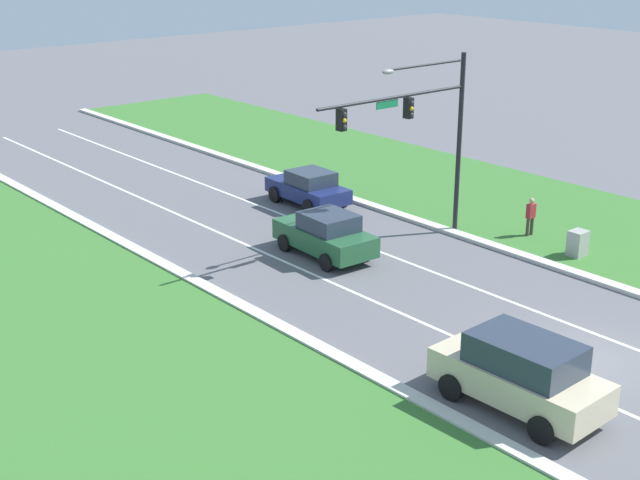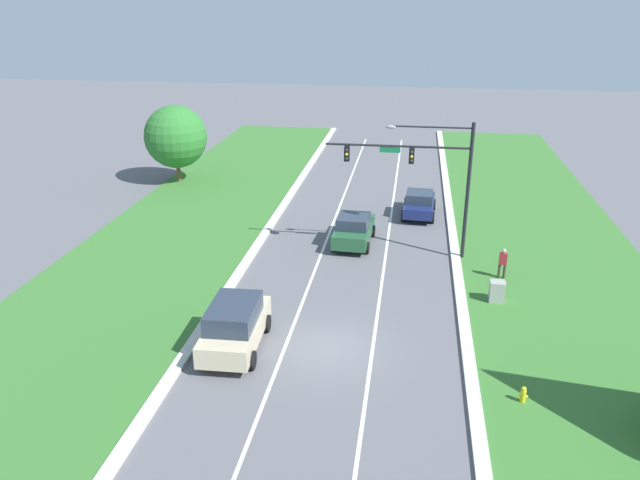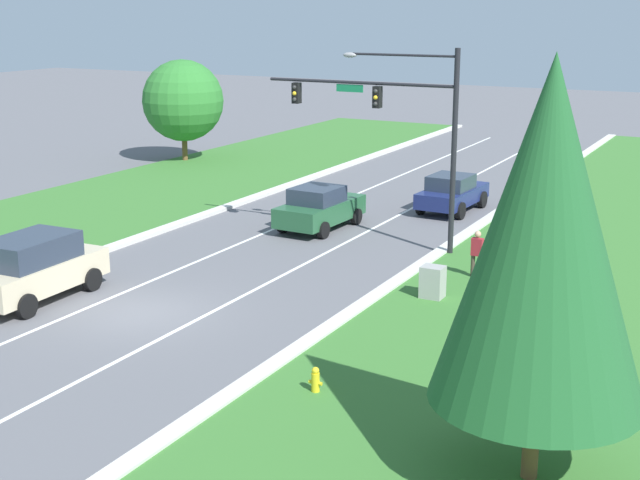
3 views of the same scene
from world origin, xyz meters
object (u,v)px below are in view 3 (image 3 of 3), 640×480
at_px(pedestrian, 477,253).
at_px(conifer_near_right_tree, 545,234).
at_px(utility_cabinet, 433,283).
at_px(forest_sedan, 319,208).
at_px(oak_near_left_tree, 183,101).
at_px(traffic_signal_mast, 397,116).
at_px(fire_hydrant, 315,381).
at_px(champagne_suv, 33,267).
at_px(navy_sedan, 452,193).

height_order(pedestrian, conifer_near_right_tree, conifer_near_right_tree).
relative_size(utility_cabinet, pedestrian, 0.65).
distance_m(forest_sedan, pedestrian, 8.82).
bearing_deg(forest_sedan, pedestrian, -22.47).
xyz_separation_m(pedestrian, oak_near_left_tree, (-22.70, 14.58, 2.64)).
bearing_deg(conifer_near_right_tree, forest_sedan, 129.27).
bearing_deg(traffic_signal_mast, utility_cabinet, -55.89).
bearing_deg(fire_hydrant, conifer_near_right_tree, -15.59).
relative_size(forest_sedan, utility_cabinet, 4.13).
xyz_separation_m(champagne_suv, fire_hydrant, (11.13, -2.13, -0.72)).
relative_size(pedestrian, oak_near_left_tree, 0.28).
xyz_separation_m(utility_cabinet, conifer_near_right_tree, (5.62, -9.48, 4.42)).
bearing_deg(traffic_signal_mast, fire_hydrant, -74.70).
xyz_separation_m(utility_cabinet, fire_hydrant, (0.07, -7.94, -0.20)).
bearing_deg(navy_sedan, conifer_near_right_tree, -64.04).
distance_m(navy_sedan, pedestrian, 10.29).
bearing_deg(oak_near_left_tree, traffic_signal_mast, -32.97).
distance_m(pedestrian, fire_hydrant, 10.67).
relative_size(conifer_near_right_tree, oak_near_left_tree, 1.38).
relative_size(traffic_signal_mast, pedestrian, 4.58).
xyz_separation_m(navy_sedan, champagne_suv, (-7.38, -17.90, 0.21)).
bearing_deg(pedestrian, navy_sedan, -63.00).
bearing_deg(oak_near_left_tree, navy_sedan, -15.72).
height_order(traffic_signal_mast, conifer_near_right_tree, conifer_near_right_tree).
xyz_separation_m(navy_sedan, oak_near_left_tree, (-18.47, 5.20, 2.72)).
distance_m(traffic_signal_mast, navy_sedan, 8.06).
bearing_deg(fire_hydrant, navy_sedan, 100.61).
xyz_separation_m(utility_cabinet, pedestrian, (0.54, 2.71, 0.39)).
xyz_separation_m(traffic_signal_mast, champagne_suv, (-7.54, -11.02, -3.98)).
distance_m(forest_sedan, fire_hydrant, 16.26).
bearing_deg(navy_sedan, utility_cabinet, -70.42).
xyz_separation_m(traffic_signal_mast, navy_sedan, (-0.16, 6.88, -4.18)).
bearing_deg(conifer_near_right_tree, navy_sedan, 113.32).
height_order(navy_sedan, utility_cabinet, navy_sedan).
height_order(fire_hydrant, conifer_near_right_tree, conifer_near_right_tree).
bearing_deg(utility_cabinet, oak_near_left_tree, 142.03).
bearing_deg(oak_near_left_tree, fire_hydrant, -48.62).
bearing_deg(utility_cabinet, conifer_near_right_tree, -59.37).
distance_m(navy_sedan, conifer_near_right_tree, 23.85).
height_order(champagne_suv, conifer_near_right_tree, conifer_near_right_tree).
relative_size(forest_sedan, pedestrian, 2.67).
relative_size(traffic_signal_mast, utility_cabinet, 7.08).
height_order(traffic_signal_mast, navy_sedan, traffic_signal_mast).
distance_m(utility_cabinet, pedestrian, 2.79).
relative_size(traffic_signal_mast, conifer_near_right_tree, 0.94).
bearing_deg(champagne_suv, utility_cabinet, 25.95).
xyz_separation_m(navy_sedan, conifer_near_right_tree, (9.30, -21.58, 4.11)).
bearing_deg(champagne_suv, oak_near_left_tree, 113.90).
xyz_separation_m(champagne_suv, conifer_near_right_tree, (16.68, -3.68, 3.91)).
relative_size(traffic_signal_mast, forest_sedan, 1.71).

